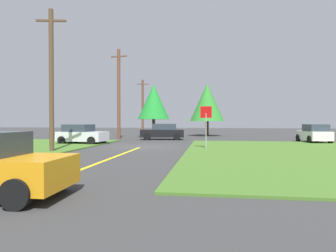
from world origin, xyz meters
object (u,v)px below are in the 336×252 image
at_px(parked_car_near_building, 82,134).
at_px(car_on_crossroad, 314,134).
at_px(utility_pole_far, 143,106).
at_px(utility_pole_mid, 119,93).
at_px(pine_tree_center, 207,103).
at_px(car_approaching_junction, 163,132).
at_px(stop_sign, 206,119).
at_px(oak_tree_left, 154,102).
at_px(utility_pole_near, 51,79).

height_order(parked_car_near_building, car_on_crossroad, same).
distance_m(car_on_crossroad, utility_pole_far, 25.29).
height_order(utility_pole_mid, pine_tree_center, utility_pole_mid).
bearing_deg(car_approaching_junction, parked_car_near_building, 42.02).
distance_m(utility_pole_mid, utility_pole_far, 13.36).
relative_size(stop_sign, parked_car_near_building, 0.71).
bearing_deg(oak_tree_left, utility_pole_near, -99.47).
bearing_deg(utility_pole_mid, utility_pole_near, -90.08).
distance_m(car_on_crossroad, utility_pole_near, 21.60).
bearing_deg(oak_tree_left, utility_pole_mid, -124.09).
xyz_separation_m(parked_car_near_building, car_on_crossroad, (19.51, 4.14, -0.00)).
height_order(stop_sign, parked_car_near_building, stop_sign).
bearing_deg(parked_car_near_building, utility_pole_far, 94.64).
relative_size(car_on_crossroad, oak_tree_left, 0.62).
bearing_deg(utility_pole_far, pine_tree_center, -29.75).
relative_size(car_approaching_junction, pine_tree_center, 0.68).
bearing_deg(pine_tree_center, car_on_crossroad, -48.94).
distance_m(utility_pole_far, oak_tree_left, 9.64).
relative_size(car_approaching_junction, utility_pole_near, 0.52).
bearing_deg(parked_car_near_building, car_approaching_junction, 54.88).
relative_size(utility_pole_mid, utility_pole_far, 1.17).
distance_m(stop_sign, parked_car_near_building, 10.84).
bearing_deg(pine_tree_center, stop_sign, -89.74).
bearing_deg(oak_tree_left, parked_car_near_building, -108.71).
xyz_separation_m(utility_pole_mid, oak_tree_left, (2.92, 4.32, -0.65)).
relative_size(utility_pole_mid, oak_tree_left, 1.51).
distance_m(stop_sign, car_on_crossroad, 11.98).
xyz_separation_m(stop_sign, car_approaching_junction, (-4.50, 9.94, -1.22)).
xyz_separation_m(utility_pole_near, utility_pole_far, (-0.47, 26.66, -0.32)).
bearing_deg(car_approaching_junction, car_on_crossroad, 162.93).
bearing_deg(car_on_crossroad, parked_car_near_building, 98.05).
bearing_deg(utility_pole_mid, pine_tree_center, 40.20).
distance_m(stop_sign, utility_pole_far, 25.79).
bearing_deg(oak_tree_left, stop_sign, -66.66).
height_order(stop_sign, utility_pole_near, utility_pole_near).
xyz_separation_m(parked_car_near_building, pine_tree_center, (10.15, 14.88, 3.47)).
bearing_deg(stop_sign, car_approaching_junction, -54.18).
height_order(utility_pole_near, utility_pole_mid, utility_pole_mid).
bearing_deg(utility_pole_far, stop_sign, -67.62).
bearing_deg(car_on_crossroad, utility_pole_near, 115.24).
height_order(car_approaching_junction, oak_tree_left, oak_tree_left).
bearing_deg(utility_pole_mid, car_on_crossroad, -9.05).
distance_m(car_on_crossroad, car_approaching_junction, 13.99).
distance_m(utility_pole_mid, pine_tree_center, 12.07).
xyz_separation_m(car_on_crossroad, utility_pole_near, (-18.58, -10.37, 3.68)).
relative_size(parked_car_near_building, pine_tree_center, 0.61).
height_order(utility_pole_mid, utility_pole_far, utility_pole_mid).
height_order(utility_pole_near, oak_tree_left, utility_pole_near).
bearing_deg(car_on_crossroad, oak_tree_left, 61.11).
bearing_deg(car_approaching_junction, utility_pole_near, 62.47).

